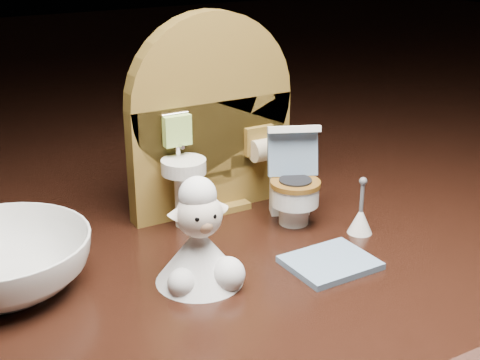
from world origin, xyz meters
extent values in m
cube|color=#361910|center=(0.00, 0.00, -0.05)|extent=(2.50, 2.50, 0.10)
cube|color=brown|center=(0.00, 0.07, 0.04)|extent=(0.13, 0.02, 0.09)
cylinder|color=brown|center=(0.00, 0.07, 0.09)|extent=(0.13, 0.02, 0.13)
cube|color=brown|center=(0.00, 0.07, 0.00)|extent=(0.05, 0.04, 0.01)
cylinder|color=white|center=(-0.03, 0.05, 0.02)|extent=(0.01, 0.01, 0.04)
cylinder|color=white|center=(-0.03, 0.04, 0.05)|extent=(0.03, 0.03, 0.01)
cylinder|color=silver|center=(-0.03, 0.05, 0.06)|extent=(0.00, 0.00, 0.01)
cube|color=#A6D260|center=(-0.03, 0.05, 0.07)|extent=(0.02, 0.01, 0.02)
cube|color=brown|center=(0.04, 0.06, 0.05)|extent=(0.02, 0.01, 0.02)
cylinder|color=#C9B591|center=(0.04, 0.05, 0.05)|extent=(0.02, 0.02, 0.02)
cylinder|color=white|center=(0.04, 0.01, 0.01)|extent=(0.02, 0.02, 0.02)
cylinder|color=white|center=(0.04, 0.01, 0.02)|extent=(0.03, 0.03, 0.01)
cylinder|color=brown|center=(0.04, 0.01, 0.03)|extent=(0.04, 0.04, 0.00)
cube|color=white|center=(0.05, 0.03, 0.02)|extent=(0.03, 0.02, 0.04)
cube|color=#6783A1|center=(0.04, 0.02, 0.05)|extent=(0.04, 0.03, 0.04)
cube|color=white|center=(0.04, 0.02, 0.07)|extent=(0.04, 0.02, 0.01)
cylinder|color=#84BD2E|center=(0.05, 0.02, 0.05)|extent=(0.01, 0.01, 0.01)
cube|color=#6783A1|center=(0.02, -0.06, 0.00)|extent=(0.06, 0.05, 0.00)
cone|color=white|center=(0.07, -0.03, 0.01)|extent=(0.02, 0.02, 0.02)
cylinder|color=#59595B|center=(0.07, -0.03, 0.03)|extent=(0.00, 0.00, 0.02)
sphere|color=#59595B|center=(0.07, -0.03, 0.04)|extent=(0.01, 0.01, 0.01)
cone|color=silver|center=(-0.06, -0.03, 0.02)|extent=(0.05, 0.05, 0.04)
sphere|color=silver|center=(-0.05, -0.05, 0.01)|extent=(0.02, 0.02, 0.02)
sphere|color=silver|center=(-0.07, -0.04, 0.01)|extent=(0.02, 0.02, 0.02)
sphere|color=beige|center=(-0.06, -0.03, 0.05)|extent=(0.03, 0.03, 0.03)
sphere|color=#A67B58|center=(-0.06, -0.04, 0.04)|extent=(0.01, 0.01, 0.01)
sphere|color=silver|center=(-0.06, -0.03, 0.06)|extent=(0.02, 0.02, 0.02)
cone|color=beige|center=(-0.07, -0.03, 0.05)|extent=(0.01, 0.01, 0.01)
cone|color=beige|center=(-0.05, -0.03, 0.05)|extent=(0.01, 0.01, 0.01)
sphere|color=black|center=(-0.07, -0.04, 0.05)|extent=(0.00, 0.00, 0.00)
sphere|color=black|center=(-0.06, -0.04, 0.05)|extent=(0.00, 0.00, 0.00)
imported|color=white|center=(-0.17, 0.02, 0.02)|extent=(0.13, 0.13, 0.03)
camera|label=1|loc=(-0.22, -0.36, 0.21)|focal=50.00mm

